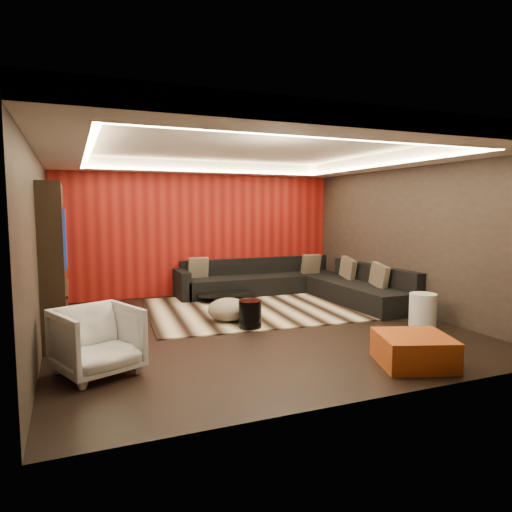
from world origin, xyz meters
name	(u,v)px	position (x,y,z in m)	size (l,w,h in m)	color
floor	(253,327)	(0.00, 0.00, -0.01)	(6.00, 6.00, 0.02)	black
ceiling	(253,145)	(0.00, 0.00, 2.81)	(6.00, 6.00, 0.02)	silver
wall_back	(201,230)	(0.00, 3.01, 1.40)	(6.00, 0.02, 2.80)	black
wall_left	(38,244)	(-3.01, 0.00, 1.40)	(0.02, 6.00, 2.80)	black
wall_right	(408,234)	(3.01, 0.00, 1.40)	(0.02, 6.00, 2.80)	black
red_feature_wall	(202,230)	(0.00, 2.97, 1.40)	(5.98, 0.05, 2.78)	#6B0C0A
soffit_back	(204,168)	(0.00, 2.70, 2.69)	(6.00, 0.60, 0.22)	silver
soffit_front	(355,122)	(0.00, -2.70, 2.69)	(6.00, 0.60, 0.22)	silver
soffit_left	(59,144)	(-2.70, 0.00, 2.69)	(0.60, 4.80, 0.22)	silver
soffit_right	(397,160)	(2.70, 0.00, 2.69)	(0.60, 4.80, 0.22)	silver
cove_back	(209,171)	(0.00, 2.36, 2.60)	(4.80, 0.08, 0.04)	#FFD899
cove_front	(336,137)	(0.00, -2.36, 2.60)	(4.80, 0.08, 0.04)	#FFD899
cove_left	(87,152)	(-2.36, 0.00, 2.60)	(0.08, 4.80, 0.04)	#FFD899
cove_right	(380,165)	(2.36, 0.00, 2.60)	(0.08, 4.80, 0.04)	#FFD899
tv_surround	(54,261)	(-2.85, 0.60, 1.10)	(0.30, 2.00, 2.20)	black
tv_screen	(65,237)	(-2.69, 0.60, 1.45)	(0.04, 1.30, 0.80)	black
tv_shelf	(67,288)	(-2.69, 0.60, 0.70)	(0.04, 1.60, 0.04)	black
rug	(258,308)	(0.56, 1.15, 0.01)	(4.00, 3.00, 0.02)	beige
coffee_table	(225,297)	(0.17, 1.91, 0.11)	(1.12, 1.12, 0.19)	black
drum_stool	(250,314)	(-0.08, -0.10, 0.23)	(0.36, 0.36, 0.42)	black
striped_pouf	(228,309)	(-0.26, 0.44, 0.21)	(0.67, 0.67, 0.37)	beige
white_side_table	(423,310)	(2.50, -0.99, 0.26)	(0.42, 0.42, 0.52)	silver
orange_ottoman	(414,350)	(1.12, -2.36, 0.18)	(0.81, 0.81, 0.36)	#A94D15
armchair	(97,341)	(-2.38, -1.27, 0.38)	(0.82, 0.84, 0.77)	silver
sectional_sofa	(297,285)	(1.73, 1.86, 0.26)	(3.65, 3.50, 0.75)	black
throw_pillows	(307,268)	(1.89, 1.71, 0.62)	(3.11, 2.73, 0.50)	tan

